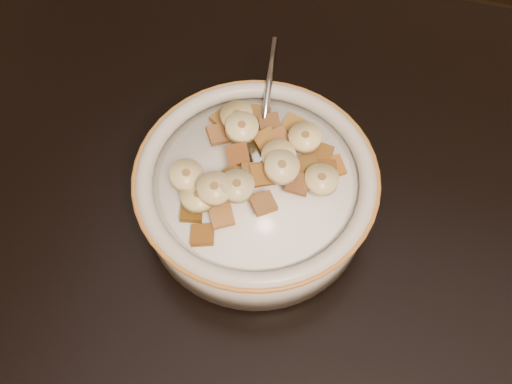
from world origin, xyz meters
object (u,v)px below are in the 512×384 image
(cereal_bowl, at_px, (256,194))
(spoon, at_px, (261,147))
(chair, at_px, (486,47))
(table, at_px, (491,358))

(cereal_bowl, height_order, spoon, spoon)
(cereal_bowl, bearing_deg, chair, 65.59)
(table, relative_size, cereal_bowl, 6.39)
(cereal_bowl, xyz_separation_m, spoon, (-0.01, 0.03, 0.03))
(cereal_bowl, distance_m, spoon, 0.05)
(chair, distance_m, spoon, 0.74)
(table, height_order, cereal_bowl, cereal_bowl)
(spoon, bearing_deg, chair, -125.19)
(table, distance_m, chair, 0.75)
(chair, distance_m, cereal_bowl, 0.75)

